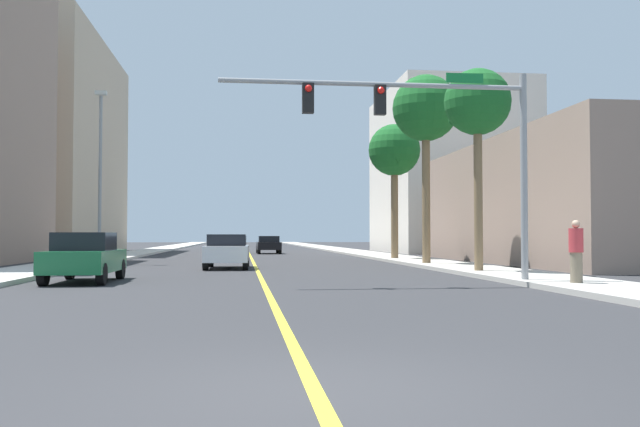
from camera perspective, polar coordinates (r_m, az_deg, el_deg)
The scene contains 16 objects.
ground at distance 48.01m, azimuth -6.01°, elevation -3.58°, with size 192.00×192.00×0.00m, color #2D2D30.
sidewalk_left at distance 48.64m, azimuth -16.16°, elevation -3.41°, with size 2.93×168.00×0.15m, color beige.
sidewalk_right at distance 48.88m, azimuth 4.08°, elevation -3.47°, with size 2.93×168.00×0.15m, color #B2ADA3.
lane_marking_center at distance 48.01m, azimuth -6.01°, elevation -3.58°, with size 0.16×144.00×0.01m, color yellow.
building_left_far at distance 59.19m, azimuth -23.31°, elevation 5.21°, with size 11.39×21.43×17.17m, color tan.
building_right_near at distance 37.92m, azimuth 21.10°, elevation 0.87°, with size 10.65×22.14×6.33m, color gray.
building_right_far at distance 58.96m, azimuth 10.91°, elevation 3.51°, with size 10.95×14.99×13.88m, color silver.
traffic_signal_mast at distance 19.45m, azimuth 9.63°, elevation 7.33°, with size 8.90×0.36×5.97m.
street_lamp at distance 34.72m, azimuth -18.31°, elevation 3.79°, with size 0.56×0.28×8.45m.
palm_near at distance 25.29m, azimuth 13.33°, elevation 9.00°, with size 2.43×2.43×7.37m.
palm_mid at distance 31.80m, azimuth 9.04°, elevation 8.69°, with size 3.10×3.10×8.77m.
palm_far at distance 38.11m, azimuth 6.38°, elevation 5.25°, with size 2.93×2.93×7.59m.
car_black at distance 52.39m, azimuth -4.43°, elevation -2.65°, with size 1.86×3.94×1.38m.
car_green at distance 21.45m, azimuth -19.50°, elevation -3.53°, with size 1.83×3.98×1.51m.
car_white at distance 28.84m, azimuth -7.94°, elevation -3.21°, with size 1.93×4.20×1.47m.
pedestrian at distance 19.15m, azimuth 21.08°, elevation -3.05°, with size 0.38×0.38×1.68m.
Camera 1 is at (-0.68, -5.98, 1.41)m, focal length 37.37 mm.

